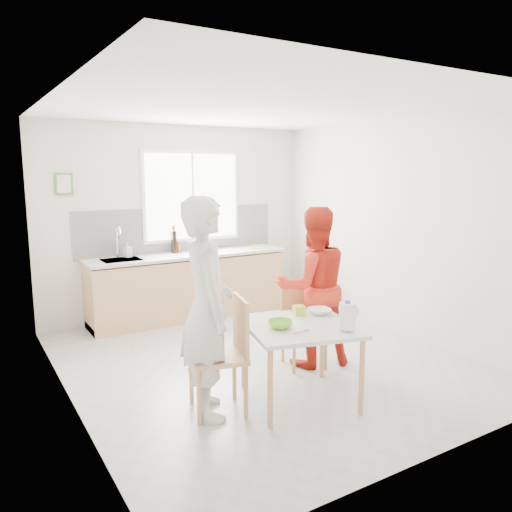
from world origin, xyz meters
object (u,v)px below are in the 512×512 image
Objects in this scene: chair_far at (302,320)px; chair_left at (226,349)px; bowl_white at (319,311)px; person_red at (313,287)px; wine_bottle_b at (173,242)px; person_white at (207,308)px; dining_table at (300,332)px; bowl_green at (280,324)px; wine_bottle_a at (174,242)px; milk_jug at (348,316)px.

chair_left is at bearing -141.41° from chair_far.
chair_left is at bearing 179.68° from bowl_white.
person_red is 2.56m from wine_bottle_b.
person_white is at bearing 31.25° from person_red.
dining_table is at bearing -91.47° from wine_bottle_b.
person_white is (-0.15, 0.04, 0.38)m from chair_left.
chair_far is at bearing 42.91° from bowl_green.
chair_left is at bearing -90.00° from person_white.
dining_table is 0.93m from person_red.
person_white is (-0.81, 0.21, 0.29)m from dining_table.
person_white is 0.66m from bowl_green.
bowl_green is (-0.85, -0.64, -0.10)m from person_red.
wine_bottle_a is (0.27, 3.07, 0.33)m from bowl_green.
chair_left reaches higher than bowl_white.
wine_bottle_b reaches higher than milk_jug.
milk_jug is (-0.30, -1.05, 0.36)m from chair_far.
dining_table is 1.13× the size of chair_left.
dining_table is at bearing -113.18° from chair_far.
milk_jug reaches higher than dining_table.
wine_bottle_a is (-0.17, 3.42, 0.23)m from milk_jug.
bowl_white is 0.54m from milk_jug.
milk_jug is 3.50m from wine_bottle_b.
chair_left is 3.10m from wine_bottle_b.
wine_bottle_b is (0.08, 3.13, 0.43)m from dining_table.
person_red is (1.29, 0.47, 0.30)m from chair_left.
wine_bottle_b is (0.89, 2.92, 0.14)m from person_white.
wine_bottle_a is (0.87, 2.86, 0.15)m from person_white.
wine_bottle_b is (0.29, 3.13, 0.32)m from bowl_green.
chair_far is 0.38m from person_red.
bowl_white is 0.72× the size of wine_bottle_b.
dining_table is 0.67× the size of person_red.
person_white reaches higher than milk_jug.
bowl_green is 0.88× the size of milk_jug.
milk_jug is at bearing -87.09° from wine_bottle_a.
person_red reaches higher than wine_bottle_a.
dining_table is 1.27× the size of chair_far.
dining_table is 0.47m from milk_jug.
person_white is 1.10× the size of person_red.
chair_left is 3.03m from wine_bottle_a.
dining_table is 0.68m from chair_left.
chair_left reaches higher than milk_jug.
wine_bottle_a is (0.07, 3.07, 0.44)m from dining_table.
chair_far is at bearing 128.59° from chair_left.
wine_bottle_b is (-0.27, 2.97, 0.33)m from bowl_white.
wine_bottle_a reaches higher than chair_left.
milk_jug is 0.82× the size of wine_bottle_b.
wine_bottle_a is 0.07m from wine_bottle_b.
person_red is 1.07m from milk_jug.
milk_jug is at bearing -102.15° from bowl_white.
bowl_white is at bearing 104.39° from chair_left.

